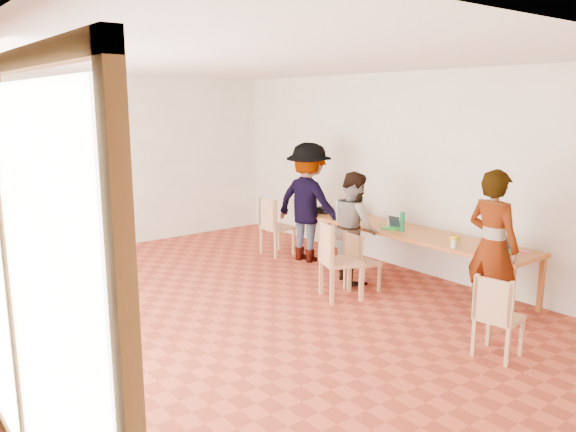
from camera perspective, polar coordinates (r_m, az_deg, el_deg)
name	(u,v)px	position (r m, az deg, el deg)	size (l,w,h in m)	color
ground	(242,308)	(7.20, -4.73, -9.29)	(8.00, 8.00, 0.00)	#AD4229
wall_back	(115,163)	(10.37, -17.14, 5.18)	(6.00, 0.10, 3.00)	white
wall_front	(572,264)	(4.15, 26.91, -4.41)	(6.00, 0.10, 3.00)	white
wall_right	(404,172)	(8.80, 11.71, 4.40)	(0.10, 8.00, 3.00)	white
ceiling	(237,61)	(6.75, -5.17, 15.45)	(6.00, 8.00, 0.04)	white
communal_table	(402,232)	(8.28, 11.51, -1.63)	(0.80, 4.00, 0.75)	#AC5526
chair_near	(496,309)	(6.02, 20.38, -8.82)	(0.46, 0.46, 0.46)	tan
chair_mid	(358,256)	(7.67, 7.09, -4.05)	(0.42, 0.42, 0.44)	tan
chair_far	(334,252)	(7.34, 4.65, -3.69)	(0.62, 0.62, 0.55)	tan
chair_empty	(273,221)	(9.41, -1.58, -0.46)	(0.47, 0.47, 0.52)	tan
chair_spare	(78,289)	(6.48, -20.56, -6.92)	(0.57, 0.57, 0.51)	tan
person_near	(492,246)	(6.94, 20.05, -2.91)	(0.66, 0.43, 1.81)	gray
person_mid	(354,227)	(8.08, 6.74, -1.11)	(0.78, 0.60, 1.60)	gray
person_far	(309,202)	(9.06, 2.10, 1.39)	(1.24, 0.71, 1.92)	gray
laptop_near	(506,247)	(7.39, 21.26, -2.91)	(0.26, 0.29, 0.22)	green
laptop_mid	(393,225)	(8.27, 10.63, -0.88)	(0.25, 0.27, 0.21)	green
laptop_far	(349,213)	(9.02, 6.23, 0.28)	(0.25, 0.28, 0.21)	green
yellow_mug	(455,239)	(7.60, 16.57, -2.28)	(0.13, 0.13, 0.10)	gold
green_bottle	(402,222)	(8.09, 11.54, -0.58)	(0.07, 0.07, 0.28)	#0F6C37
clear_glass	(454,244)	(7.36, 16.48, -2.77)	(0.07, 0.07, 0.09)	silver
condiment_cup	(336,209)	(9.47, 4.90, 0.68)	(0.08, 0.08, 0.06)	white
pink_phone	(525,252)	(7.42, 22.90, -3.41)	(0.05, 0.10, 0.01)	#E65088
black_pouch	(323,210)	(9.29, 3.56, 0.59)	(0.16, 0.26, 0.09)	black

